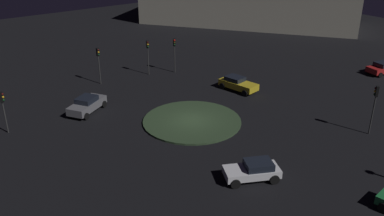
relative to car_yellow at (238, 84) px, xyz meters
The scene contains 12 objects.
ground_plane 9.39m from the car_yellow, 160.16° to the right, with size 116.53×116.53×0.00m, color black.
roundabout_island 9.39m from the car_yellow, 160.16° to the right, with size 9.09×9.09×0.17m, color #2D4228.
car_yellow is the anchor object (origin of this frame).
car_grey 16.21m from the car_yellow, 162.86° to the left, with size 4.57×3.74×1.55m.
car_white 17.29m from the car_yellow, 129.97° to the right, with size 4.27×3.33×1.41m.
car_red 19.31m from the car_yellow, 20.87° to the right, with size 4.70×2.77×1.47m.
traffic_light_north 15.74m from the car_yellow, 134.76° to the left, with size 0.33×0.37×4.21m.
traffic_light_north_near 11.71m from the car_yellow, 115.30° to the left, with size 0.35×0.39×4.23m.
traffic_light_northeast 9.58m from the car_yellow, 102.01° to the left, with size 0.37×0.40×4.26m.
traffic_light_southeast 14.82m from the car_yellow, 82.66° to the right, with size 0.38×0.39×4.43m.
traffic_light_northwest 23.46m from the car_yellow, 167.73° to the left, with size 0.40×0.37×3.81m.
store_building 34.71m from the car_yellow, 43.31° to the left, with size 32.82×38.82×7.15m.
Camera 1 is at (-20.89, -26.91, 16.61)m, focal length 38.33 mm.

